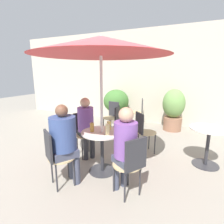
{
  "coord_description": "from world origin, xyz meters",
  "views": [
    {
      "loc": [
        1.37,
        -2.22,
        1.65
      ],
      "look_at": [
        0.1,
        0.58,
        0.96
      ],
      "focal_mm": 28.0,
      "sensor_mm": 36.0,
      "label": 1
    }
  ],
  "objects_px": {
    "bistro_chair_3": "(139,110)",
    "potted_plant_1": "(173,108)",
    "seated_person_1": "(64,139)",
    "beer_glass_0": "(109,126)",
    "cafe_table_near": "(102,144)",
    "cafe_table_far": "(208,140)",
    "seated_person_2": "(125,143)",
    "umbrella": "(101,46)",
    "beer_glass_2": "(108,130)",
    "bistro_chair_4": "(143,129)",
    "bistro_chair_2": "(131,162)",
    "bistro_chair_0": "(83,130)",
    "beer_glass_1": "(92,127)",
    "bistro_chair_6": "(121,121)",
    "seated_person_0": "(86,122)",
    "potted_plant_0": "(116,102)",
    "bistro_chair_5": "(112,114)",
    "bistro_chair_1": "(55,154)"
  },
  "relations": [
    {
      "from": "beer_glass_2",
      "to": "bistro_chair_3",
      "type": "bearing_deg",
      "value": 95.65
    },
    {
      "from": "bistro_chair_5",
      "to": "potted_plant_0",
      "type": "height_order",
      "value": "potted_plant_0"
    },
    {
      "from": "bistro_chair_4",
      "to": "beer_glass_2",
      "type": "bearing_deg",
      "value": 123.71
    },
    {
      "from": "bistro_chair_6",
      "to": "seated_person_0",
      "type": "xyz_separation_m",
      "value": [
        -0.33,
        -0.99,
        0.19
      ]
    },
    {
      "from": "cafe_table_near",
      "to": "beer_glass_0",
      "type": "distance_m",
      "value": 0.33
    },
    {
      "from": "bistro_chair_5",
      "to": "bistro_chair_6",
      "type": "height_order",
      "value": "same"
    },
    {
      "from": "seated_person_2",
      "to": "umbrella",
      "type": "distance_m",
      "value": 1.44
    },
    {
      "from": "bistro_chair_4",
      "to": "potted_plant_0",
      "type": "height_order",
      "value": "potted_plant_0"
    },
    {
      "from": "bistro_chair_2",
      "to": "potted_plant_1",
      "type": "relative_size",
      "value": 0.72
    },
    {
      "from": "bistro_chair_6",
      "to": "potted_plant_1",
      "type": "xyz_separation_m",
      "value": [
        1.05,
        1.46,
        0.13
      ]
    },
    {
      "from": "bistro_chair_1",
      "to": "seated_person_0",
      "type": "distance_m",
      "value": 1.01
    },
    {
      "from": "cafe_table_near",
      "to": "potted_plant_1",
      "type": "distance_m",
      "value": 2.93
    },
    {
      "from": "seated_person_0",
      "to": "bistro_chair_0",
      "type": "bearing_deg",
      "value": 90.0
    },
    {
      "from": "bistro_chair_1",
      "to": "beer_glass_1",
      "type": "distance_m",
      "value": 0.7
    },
    {
      "from": "bistro_chair_0",
      "to": "beer_glass_1",
      "type": "height_order",
      "value": "bistro_chair_0"
    },
    {
      "from": "cafe_table_near",
      "to": "bistro_chair_5",
      "type": "distance_m",
      "value": 1.99
    },
    {
      "from": "potted_plant_1",
      "to": "umbrella",
      "type": "relative_size",
      "value": 0.55
    },
    {
      "from": "seated_person_2",
      "to": "umbrella",
      "type": "relative_size",
      "value": 0.56
    },
    {
      "from": "beer_glass_0",
      "to": "beer_glass_2",
      "type": "distance_m",
      "value": 0.25
    },
    {
      "from": "bistro_chair_3",
      "to": "potted_plant_1",
      "type": "relative_size",
      "value": 0.72
    },
    {
      "from": "beer_glass_2",
      "to": "cafe_table_far",
      "type": "bearing_deg",
      "value": 34.76
    },
    {
      "from": "bistro_chair_0",
      "to": "beer_glass_0",
      "type": "xyz_separation_m",
      "value": [
        0.7,
        -0.26,
        0.25
      ]
    },
    {
      "from": "bistro_chair_3",
      "to": "potted_plant_0",
      "type": "bearing_deg",
      "value": -109.68
    },
    {
      "from": "seated_person_0",
      "to": "seated_person_2",
      "type": "bearing_deg",
      "value": -90.0
    },
    {
      "from": "beer_glass_2",
      "to": "umbrella",
      "type": "distance_m",
      "value": 1.25
    },
    {
      "from": "bistro_chair_0",
      "to": "bistro_chair_4",
      "type": "distance_m",
      "value": 1.22
    },
    {
      "from": "bistro_chair_0",
      "to": "beer_glass_1",
      "type": "bearing_deg",
      "value": -100.85
    },
    {
      "from": "beer_glass_1",
      "to": "bistro_chair_4",
      "type": "bearing_deg",
      "value": 59.45
    },
    {
      "from": "seated_person_1",
      "to": "beer_glass_0",
      "type": "xyz_separation_m",
      "value": [
        0.39,
        0.68,
        0.06
      ]
    },
    {
      "from": "seated_person_1",
      "to": "cafe_table_far",
      "type": "bearing_deg",
      "value": -110.21
    },
    {
      "from": "bistro_chair_6",
      "to": "umbrella",
      "type": "bearing_deg",
      "value": -177.45
    },
    {
      "from": "bistro_chair_2",
      "to": "potted_plant_1",
      "type": "height_order",
      "value": "potted_plant_1"
    },
    {
      "from": "bistro_chair_0",
      "to": "beer_glass_0",
      "type": "bearing_deg",
      "value": -77.65
    },
    {
      "from": "cafe_table_far",
      "to": "beer_glass_2",
      "type": "height_order",
      "value": "beer_glass_2"
    },
    {
      "from": "cafe_table_near",
      "to": "bistro_chair_2",
      "type": "distance_m",
      "value": 0.77
    },
    {
      "from": "umbrella",
      "to": "potted_plant_1",
      "type": "bearing_deg",
      "value": 72.97
    },
    {
      "from": "bistro_chair_2",
      "to": "seated_person_1",
      "type": "relative_size",
      "value": 0.71
    },
    {
      "from": "beer_glass_2",
      "to": "bistro_chair_4",
      "type": "bearing_deg",
      "value": 73.92
    },
    {
      "from": "bistro_chair_6",
      "to": "bistro_chair_4",
      "type": "bearing_deg",
      "value": -125.57
    },
    {
      "from": "bistro_chair_0",
      "to": "beer_glass_2",
      "type": "height_order",
      "value": "beer_glass_2"
    },
    {
      "from": "bistro_chair_3",
      "to": "seated_person_0",
      "type": "relative_size",
      "value": 0.73
    },
    {
      "from": "seated_person_1",
      "to": "umbrella",
      "type": "height_order",
      "value": "umbrella"
    },
    {
      "from": "potted_plant_0",
      "to": "beer_glass_0",
      "type": "bearing_deg",
      "value": -69.46
    },
    {
      "from": "cafe_table_near",
      "to": "cafe_table_far",
      "type": "xyz_separation_m",
      "value": [
        1.63,
        0.95,
        -0.01
      ]
    },
    {
      "from": "bistro_chair_0",
      "to": "potted_plant_0",
      "type": "xyz_separation_m",
      "value": [
        -0.31,
        2.42,
        0.16
      ]
    },
    {
      "from": "bistro_chair_6",
      "to": "potted_plant_1",
      "type": "distance_m",
      "value": 1.8
    },
    {
      "from": "bistro_chair_0",
      "to": "seated_person_2",
      "type": "xyz_separation_m",
      "value": [
        1.17,
        -0.76,
        0.21
      ]
    },
    {
      "from": "seated_person_1",
      "to": "bistro_chair_6",
      "type": "bearing_deg",
      "value": -61.45
    },
    {
      "from": "bistro_chair_4",
      "to": "bistro_chair_3",
      "type": "bearing_deg",
      "value": -22.23
    },
    {
      "from": "beer_glass_0",
      "to": "beer_glass_1",
      "type": "distance_m",
      "value": 0.29
    }
  ]
}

